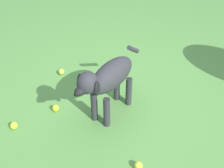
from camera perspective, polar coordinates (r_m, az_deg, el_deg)
The scene contains 6 objects.
ground at distance 2.97m, azimuth 1.84°, elevation -3.43°, with size 14.00×14.00×0.00m, color #548C42.
dog at distance 2.57m, azimuth -0.70°, elevation 1.06°, with size 0.23×0.94×0.63m.
tennis_ball_0 at distance 3.39m, azimuth -9.78°, elevation 2.38°, with size 0.07×0.07×0.07m, color #CBD73A.
tennis_ball_1 at distance 2.81m, azimuth -18.57°, elevation -7.68°, with size 0.07×0.07×0.07m, color yellow.
tennis_ball_3 at distance 2.90m, azimuth -10.92°, elevation -4.61°, with size 0.07×0.07×0.07m, color #C6DB29.
tennis_ball_4 at distance 2.38m, azimuth 5.18°, elevation -15.54°, with size 0.07×0.07×0.07m, color #CCDB3A.
Camera 1 is at (1.26, -1.90, 1.91)m, focal length 46.97 mm.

